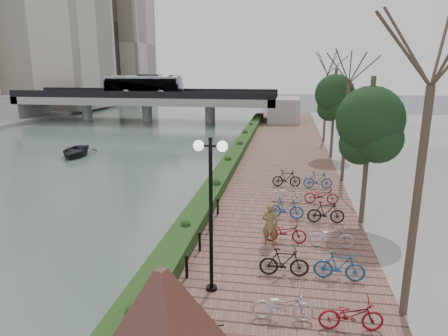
% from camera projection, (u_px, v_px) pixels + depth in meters
% --- Properties ---
extents(river_water, '(30.00, 130.00, 0.02)m').
position_uv_depth(river_water, '(74.00, 149.00, 37.07)').
color(river_water, '#4D6055').
rests_on(river_water, ground).
extents(promenade, '(8.00, 75.00, 0.50)m').
position_uv_depth(promenade, '(277.00, 176.00, 26.92)').
color(promenade, brown).
rests_on(promenade, ground).
extents(hedge, '(1.10, 56.00, 0.60)m').
position_uv_depth(hedge, '(233.00, 158.00, 29.70)').
color(hedge, '#183413').
rests_on(hedge, promenade).
extents(chain_fence, '(0.10, 14.10, 0.70)m').
position_uv_depth(chain_fence, '(179.00, 283.00, 12.33)').
color(chain_fence, black).
rests_on(chain_fence, promenade).
extents(granite_monument, '(5.15, 5.15, 2.81)m').
position_uv_depth(granite_monument, '(163.00, 328.00, 8.50)').
color(granite_monument, '#4D2621').
rests_on(granite_monument, promenade).
extents(lamppost, '(1.02, 0.32, 4.88)m').
position_uv_depth(lamppost, '(211.00, 183.00, 11.79)').
color(lamppost, black).
rests_on(lamppost, promenade).
extents(pedestrian, '(0.64, 0.43, 1.71)m').
position_uv_depth(pedestrian, '(270.00, 224.00, 15.64)').
color(pedestrian, brown).
rests_on(pedestrian, promenade).
extents(bicycle_parking, '(2.40, 14.69, 1.00)m').
position_uv_depth(bicycle_parking, '(307.00, 222.00, 16.89)').
color(bicycle_parking, '#B3B4B8').
rests_on(bicycle_parking, promenade).
extents(street_trees, '(3.20, 37.12, 6.80)m').
position_uv_depth(street_trees, '(354.00, 139.00, 20.86)').
color(street_trees, '#3A2D22').
rests_on(street_trees, promenade).
extents(bridge, '(36.00, 10.77, 6.50)m').
position_uv_depth(bridge, '(146.00, 97.00, 55.42)').
color(bridge, gray).
rests_on(bridge, ground).
extents(boat, '(3.81, 4.72, 0.86)m').
position_uv_depth(boat, '(75.00, 151.00, 33.95)').
color(boat, '#222328').
rests_on(boat, river_water).
extents(far_buildings, '(35.00, 38.00, 38.00)m').
position_uv_depth(far_buildings, '(48.00, 21.00, 76.41)').
color(far_buildings, '#B2A795').
rests_on(far_buildings, far_bank).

